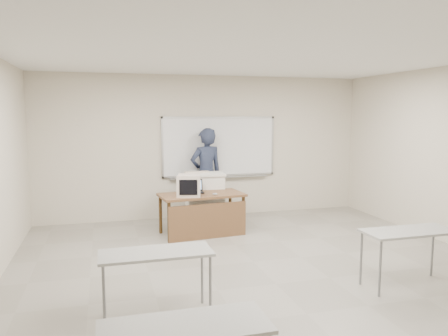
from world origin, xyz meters
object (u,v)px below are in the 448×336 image
object	(u,v)px
presenter	(206,174)
instructor_desk	(203,205)
crt_monitor	(189,185)
podium	(205,199)
whiteboard	(219,147)
mouse	(215,194)
keyboard	(197,172)
laptop	(194,190)

from	to	relation	value
presenter	instructor_desk	bearing A→B (deg)	62.80
crt_monitor	podium	bearing A→B (deg)	72.18
whiteboard	mouse	size ratio (longest dim) A/B	25.39
whiteboard	crt_monitor	xyz separation A→B (m)	(-0.95, -1.49, -0.54)
mouse	keyboard	world-z (taller)	keyboard
podium	presenter	size ratio (longest dim) A/B	0.55
podium	keyboard	bearing A→B (deg)	151.25
whiteboard	podium	bearing A→B (deg)	-123.07
mouse	instructor_desk	bearing A→B (deg)	137.50
crt_monitor	keyboard	xyz separation A→B (m)	(0.31, 0.80, 0.12)
crt_monitor	presenter	size ratio (longest dim) A/B	0.24
podium	mouse	bearing A→B (deg)	-88.20
crt_monitor	laptop	size ratio (longest dim) A/B	1.46
instructor_desk	keyboard	xyz separation A→B (m)	(0.06, 0.79, 0.50)
laptop	mouse	distance (m)	0.47
whiteboard	keyboard	size ratio (longest dim) A/B	5.12
presenter	podium	bearing A→B (deg)	62.62
whiteboard	instructor_desk	world-z (taller)	whiteboard
podium	keyboard	size ratio (longest dim) A/B	2.15
instructor_desk	mouse	bearing A→B (deg)	-29.70
whiteboard	instructor_desk	xyz separation A→B (m)	(-0.70, -1.48, -0.93)
crt_monitor	mouse	size ratio (longest dim) A/B	4.71
laptop	presenter	distance (m)	1.09
laptop	presenter	xyz separation A→B (m)	(0.45, 0.98, 0.15)
keyboard	laptop	bearing A→B (deg)	-104.03
whiteboard	crt_monitor	bearing A→B (deg)	-122.48
mouse	crt_monitor	bearing A→B (deg)	151.73
laptop	instructor_desk	bearing A→B (deg)	-64.74
instructor_desk	keyboard	world-z (taller)	keyboard
instructor_desk	keyboard	size ratio (longest dim) A/B	3.12
instructor_desk	podium	world-z (taller)	podium
whiteboard	crt_monitor	world-z (taller)	whiteboard
keyboard	whiteboard	bearing A→B (deg)	50.61
whiteboard	mouse	bearing A→B (deg)	-107.69
laptop	whiteboard	bearing A→B (deg)	61.29
whiteboard	instructor_desk	bearing A→B (deg)	-115.31
laptop	presenter	world-z (taller)	presenter
laptop	presenter	size ratio (longest dim) A/B	0.16
mouse	presenter	bearing A→B (deg)	64.65
crt_monitor	presenter	bearing A→B (deg)	78.44
keyboard	presenter	bearing A→B (deg)	61.02
whiteboard	laptop	world-z (taller)	whiteboard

